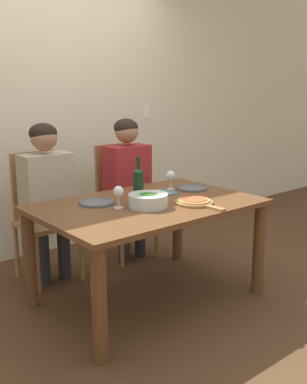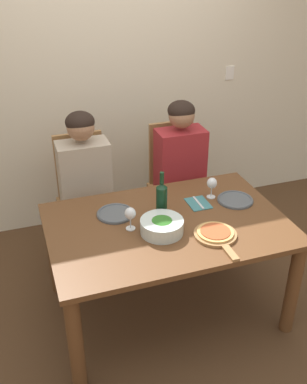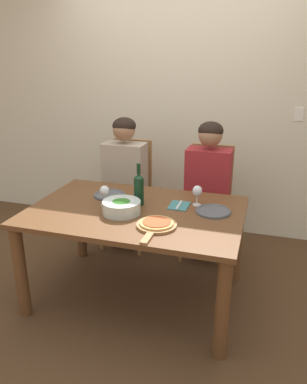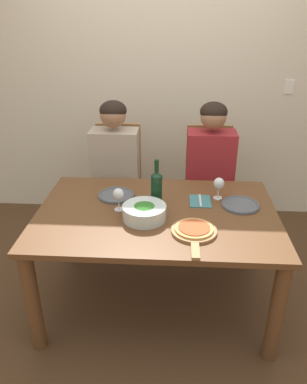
{
  "view_description": "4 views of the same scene",
  "coord_description": "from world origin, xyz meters",
  "px_view_note": "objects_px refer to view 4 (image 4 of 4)",
  "views": [
    {
      "loc": [
        -1.9,
        -2.35,
        1.5
      ],
      "look_at": [
        0.09,
        0.05,
        0.77
      ],
      "focal_mm": 42.0,
      "sensor_mm": 36.0,
      "label": 1
    },
    {
      "loc": [
        -0.85,
        -2.24,
        2.28
      ],
      "look_at": [
        -0.04,
        0.15,
        0.88
      ],
      "focal_mm": 42.0,
      "sensor_mm": 36.0,
      "label": 2
    },
    {
      "loc": [
        0.85,
        -2.32,
        1.75
      ],
      "look_at": [
        0.08,
        0.17,
        0.8
      ],
      "focal_mm": 35.0,
      "sensor_mm": 36.0,
      "label": 3
    },
    {
      "loc": [
        0.1,
        -2.06,
        1.87
      ],
      "look_at": [
        -0.03,
        0.1,
        0.81
      ],
      "focal_mm": 35.0,
      "sensor_mm": 36.0,
      "label": 4
    }
  ],
  "objects_px": {
    "broccoli_bowl": "(144,212)",
    "dinner_plate_right": "(240,205)",
    "person_woman": "(115,162)",
    "fork_on_napkin": "(200,201)",
    "wine_bottle": "(157,187)",
    "wine_glass_right": "(219,184)",
    "chair_right": "(208,182)",
    "person_man": "(210,164)",
    "dinner_plate_left": "(116,195)",
    "wine_glass_left": "(118,195)",
    "chair_left": "(118,180)",
    "pizza_on_board": "(194,231)"
  },
  "relations": [
    {
      "from": "broccoli_bowl",
      "to": "dinner_plate_right",
      "type": "bearing_deg",
      "value": 18.2
    },
    {
      "from": "person_woman",
      "to": "fork_on_napkin",
      "type": "xyz_separation_m",
      "value": [
        0.66,
        -0.6,
        -0.03
      ]
    },
    {
      "from": "wine_bottle",
      "to": "wine_glass_right",
      "type": "xyz_separation_m",
      "value": [
        0.41,
        0.11,
        -0.02
      ]
    },
    {
      "from": "chair_right",
      "to": "wine_bottle",
      "type": "height_order",
      "value": "wine_bottle"
    },
    {
      "from": "person_man",
      "to": "dinner_plate_left",
      "type": "xyz_separation_m",
      "value": [
        -0.68,
        -0.55,
        -0.02
      ]
    },
    {
      "from": "wine_glass_left",
      "to": "fork_on_napkin",
      "type": "xyz_separation_m",
      "value": [
        0.52,
        0.15,
        -0.1
      ]
    },
    {
      "from": "broccoli_bowl",
      "to": "wine_glass_right",
      "type": "height_order",
      "value": "wine_glass_right"
    },
    {
      "from": "wine_bottle",
      "to": "wine_glass_left",
      "type": "bearing_deg",
      "value": -159.86
    },
    {
      "from": "wine_glass_right",
      "to": "wine_bottle",
      "type": "bearing_deg",
      "value": -164.39
    },
    {
      "from": "chair_right",
      "to": "dinner_plate_left",
      "type": "bearing_deg",
      "value": -135.51
    },
    {
      "from": "chair_left",
      "to": "dinner_plate_right",
      "type": "bearing_deg",
      "value": -39.61
    },
    {
      "from": "wine_bottle",
      "to": "chair_right",
      "type": "bearing_deg",
      "value": 62.78
    },
    {
      "from": "dinner_plate_right",
      "to": "person_woman",
      "type": "bearing_deg",
      "value": 145.02
    },
    {
      "from": "chair_right",
      "to": "wine_glass_right",
      "type": "bearing_deg",
      "value": -89.17
    },
    {
      "from": "dinner_plate_right",
      "to": "fork_on_napkin",
      "type": "distance_m",
      "value": 0.26
    },
    {
      "from": "broccoli_bowl",
      "to": "person_woman",
      "type": "bearing_deg",
      "value": 110.16
    },
    {
      "from": "wine_bottle",
      "to": "wine_glass_left",
      "type": "height_order",
      "value": "wine_bottle"
    },
    {
      "from": "dinner_plate_left",
      "to": "wine_glass_left",
      "type": "relative_size",
      "value": 1.63
    },
    {
      "from": "wine_bottle",
      "to": "wine_glass_left",
      "type": "relative_size",
      "value": 2.08
    },
    {
      "from": "person_man",
      "to": "wine_glass_left",
      "type": "relative_size",
      "value": 8.24
    },
    {
      "from": "person_man",
      "to": "broccoli_bowl",
      "type": "relative_size",
      "value": 4.67
    },
    {
      "from": "wine_bottle",
      "to": "person_woman",
      "type": "bearing_deg",
      "value": 119.59
    },
    {
      "from": "broccoli_bowl",
      "to": "fork_on_napkin",
      "type": "bearing_deg",
      "value": 34.93
    },
    {
      "from": "person_man",
      "to": "wine_glass_left",
      "type": "height_order",
      "value": "person_man"
    },
    {
      "from": "person_woman",
      "to": "wine_glass_left",
      "type": "relative_size",
      "value": 8.24
    },
    {
      "from": "chair_left",
      "to": "pizza_on_board",
      "type": "bearing_deg",
      "value": -61.34
    },
    {
      "from": "dinner_plate_right",
      "to": "wine_glass_right",
      "type": "relative_size",
      "value": 1.63
    },
    {
      "from": "person_man",
      "to": "pizza_on_board",
      "type": "xyz_separation_m",
      "value": [
        -0.17,
        -0.99,
        -0.02
      ]
    },
    {
      "from": "dinner_plate_right",
      "to": "wine_glass_left",
      "type": "bearing_deg",
      "value": -172.63
    },
    {
      "from": "wine_bottle",
      "to": "fork_on_napkin",
      "type": "relative_size",
      "value": 1.74
    },
    {
      "from": "person_woman",
      "to": "wine_glass_right",
      "type": "distance_m",
      "value": 0.95
    },
    {
      "from": "person_man",
      "to": "dinner_plate_left",
      "type": "height_order",
      "value": "person_man"
    },
    {
      "from": "fork_on_napkin",
      "to": "wine_bottle",
      "type": "bearing_deg",
      "value": -168.13
    },
    {
      "from": "person_man",
      "to": "dinner_plate_left",
      "type": "distance_m",
      "value": 0.88
    },
    {
      "from": "broccoli_bowl",
      "to": "wine_bottle",
      "type": "bearing_deg",
      "value": 70.99
    },
    {
      "from": "person_man",
      "to": "wine_glass_left",
      "type": "bearing_deg",
      "value": -130.41
    },
    {
      "from": "wine_glass_left",
      "to": "dinner_plate_left",
      "type": "bearing_deg",
      "value": 103.87
    },
    {
      "from": "broccoli_bowl",
      "to": "dinner_plate_right",
      "type": "height_order",
      "value": "broccoli_bowl"
    },
    {
      "from": "chair_right",
      "to": "broccoli_bowl",
      "type": "xyz_separation_m",
      "value": [
        -0.46,
        -0.96,
        0.23
      ]
    },
    {
      "from": "chair_left",
      "to": "dinner_plate_right",
      "type": "height_order",
      "value": "chair_left"
    },
    {
      "from": "pizza_on_board",
      "to": "wine_glass_left",
      "type": "xyz_separation_m",
      "value": [
        -0.47,
        0.25,
        0.09
      ]
    },
    {
      "from": "broccoli_bowl",
      "to": "wine_glass_left",
      "type": "relative_size",
      "value": 1.76
    },
    {
      "from": "chair_right",
      "to": "person_woman",
      "type": "distance_m",
      "value": 0.81
    },
    {
      "from": "person_man",
      "to": "dinner_plate_left",
      "type": "relative_size",
      "value": 5.06
    },
    {
      "from": "chair_right",
      "to": "wine_glass_left",
      "type": "bearing_deg",
      "value": -126.32
    },
    {
      "from": "broccoli_bowl",
      "to": "dinner_plate_left",
      "type": "relative_size",
      "value": 1.08
    },
    {
      "from": "person_man",
      "to": "dinner_plate_right",
      "type": "xyz_separation_m",
      "value": [
        0.15,
        -0.64,
        -0.02
      ]
    },
    {
      "from": "chair_right",
      "to": "person_man",
      "type": "distance_m",
      "value": 0.25
    },
    {
      "from": "person_woman",
      "to": "wine_glass_left",
      "type": "bearing_deg",
      "value": -79.4
    },
    {
      "from": "dinner_plate_right",
      "to": "wine_glass_left",
      "type": "xyz_separation_m",
      "value": [
        -0.78,
        -0.1,
        0.1
      ]
    }
  ]
}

